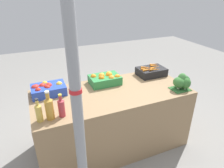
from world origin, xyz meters
TOP-DOWN VIEW (x-y plane):
  - ground_plane at (0.00, 0.00)m, footprint 10.00×10.00m
  - market_table at (0.00, 0.00)m, footprint 1.86×0.84m
  - support_pole at (-0.57, -0.70)m, footprint 0.09×0.09m
  - apple_crate at (-0.71, 0.24)m, footprint 0.38×0.27m
  - orange_crate at (0.01, 0.24)m, footprint 0.38×0.27m
  - carrot_crate at (0.70, 0.24)m, footprint 0.38×0.27m
  - broccoli_pile at (0.81, -0.26)m, footprint 0.23×0.19m
  - juice_bottle_golden at (-0.84, -0.27)m, footprint 0.06×0.06m
  - juice_bottle_amber at (-0.75, -0.27)m, footprint 0.08×0.08m
  - juice_bottle_ruby at (-0.64, -0.27)m, footprint 0.06×0.06m

SIDE VIEW (x-z plane):
  - ground_plane at x=0.00m, z-range 0.00..0.00m
  - market_table at x=0.00m, z-range 0.00..0.80m
  - carrot_crate at x=0.70m, z-range 0.79..0.93m
  - apple_crate at x=-0.71m, z-range 0.80..0.94m
  - orange_crate at x=0.01m, z-range 0.79..0.94m
  - broccoli_pile at x=0.81m, z-range 0.79..0.99m
  - juice_bottle_golden at x=-0.84m, z-range 0.78..1.02m
  - juice_bottle_ruby at x=-0.64m, z-range 0.78..1.02m
  - juice_bottle_amber at x=-0.75m, z-range 0.78..1.07m
  - support_pole at x=-0.57m, z-range 0.00..2.32m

